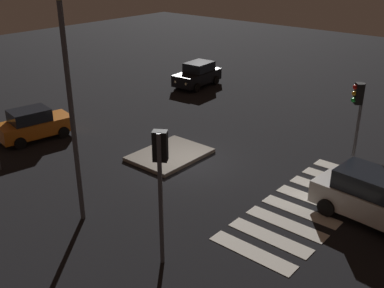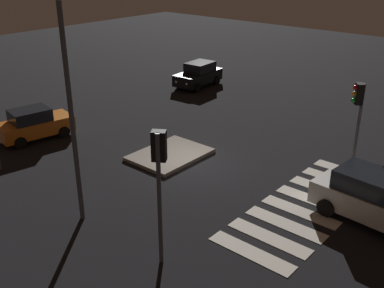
{
  "view_description": "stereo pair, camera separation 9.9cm",
  "coord_description": "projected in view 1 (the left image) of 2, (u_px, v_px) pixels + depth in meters",
  "views": [
    {
      "loc": [
        -15.08,
        -12.83,
        9.56
      ],
      "look_at": [
        0.0,
        0.0,
        1.0
      ],
      "focal_mm": 42.61,
      "sensor_mm": 36.0,
      "label": 1
    },
    {
      "loc": [
        -15.02,
        -12.9,
        9.56
      ],
      "look_at": [
        0.0,
        0.0,
        1.0
      ],
      "focal_mm": 42.61,
      "sensor_mm": 36.0,
      "label": 2
    }
  ],
  "objects": [
    {
      "name": "traffic_light_east",
      "position": [
        358.0,
        104.0,
        20.61
      ],
      "size": [
        0.54,
        0.53,
        4.02
      ],
      "rotation": [
        0.0,
        0.0,
        2.25
      ],
      "color": "#47474C",
      "rests_on": "ground"
    },
    {
      "name": "car_black",
      "position": [
        198.0,
        75.0,
        33.85
      ],
      "size": [
        4.16,
        2.13,
        1.77
      ],
      "rotation": [
        0.0,
        0.0,
        3.21
      ],
      "color": "black",
      "rests_on": "ground"
    },
    {
      "name": "traffic_light_south",
      "position": [
        160.0,
        166.0,
        13.81
      ],
      "size": [
        0.53,
        0.54,
        4.59
      ],
      "rotation": [
        0.0,
        0.0,
        0.58
      ],
      "color": "#47474C",
      "rests_on": "ground"
    },
    {
      "name": "street_lamp",
      "position": [
        67.0,
        71.0,
        15.22
      ],
      "size": [
        0.56,
        0.56,
        8.58
      ],
      "color": "#47474C",
      "rests_on": "ground"
    },
    {
      "name": "car_white",
      "position": [
        372.0,
        197.0,
        17.07
      ],
      "size": [
        2.37,
        4.56,
        1.93
      ],
      "rotation": [
        0.0,
        0.0,
        -1.65
      ],
      "color": "silver",
      "rests_on": "ground"
    },
    {
      "name": "traffic_island",
      "position": [
        170.0,
        155.0,
        22.64
      ],
      "size": [
        3.75,
        2.81,
        0.18
      ],
      "color": "gray",
      "rests_on": "ground"
    },
    {
      "name": "ground_plane",
      "position": [
        192.0,
        163.0,
        21.97
      ],
      "size": [
        80.0,
        80.0,
        0.0
      ],
      "primitive_type": "plane",
      "color": "black"
    },
    {
      "name": "car_orange",
      "position": [
        34.0,
        124.0,
        24.44
      ],
      "size": [
        4.08,
        2.34,
        1.7
      ],
      "rotation": [
        0.0,
        0.0,
        -0.18
      ],
      "color": "orange",
      "rests_on": "ground"
    },
    {
      "name": "crosswalk_near",
      "position": [
        308.0,
        206.0,
        18.32
      ],
      "size": [
        8.75,
        3.2,
        0.02
      ],
      "color": "silver",
      "rests_on": "ground"
    }
  ]
}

